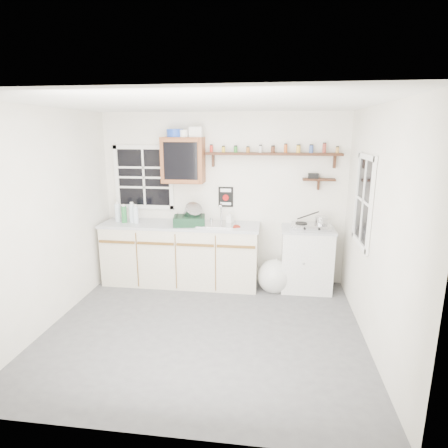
% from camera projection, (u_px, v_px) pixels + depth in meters
% --- Properties ---
extents(room, '(3.64, 3.24, 2.54)m').
position_uv_depth(room, '(203.00, 224.00, 4.05)').
color(room, '#49494B').
rests_on(room, ground).
extents(main_cabinet, '(2.31, 0.63, 0.92)m').
position_uv_depth(main_cabinet, '(181.00, 254.00, 5.56)').
color(main_cabinet, '#BDB19D').
rests_on(main_cabinet, floor).
extents(right_cabinet, '(0.73, 0.57, 0.91)m').
position_uv_depth(right_cabinet, '(306.00, 259.00, 5.35)').
color(right_cabinet, beige).
rests_on(right_cabinet, floor).
extents(sink, '(0.52, 0.44, 0.29)m').
position_uv_depth(sink, '(217.00, 224.00, 5.38)').
color(sink, '#B4B4B9').
rests_on(sink, main_cabinet).
extents(upper_cabinet, '(0.60, 0.32, 0.65)m').
position_uv_depth(upper_cabinet, '(183.00, 160.00, 5.37)').
color(upper_cabinet, brown).
rests_on(upper_cabinet, wall_back).
extents(upper_cabinet_clutter, '(0.51, 0.24, 0.14)m').
position_uv_depth(upper_cabinet_clutter, '(183.00, 133.00, 5.27)').
color(upper_cabinet_clutter, '#183AA2').
rests_on(upper_cabinet_clutter, upper_cabinet).
extents(spice_shelf, '(1.91, 0.18, 0.35)m').
position_uv_depth(spice_shelf, '(274.00, 153.00, 5.24)').
color(spice_shelf, black).
rests_on(spice_shelf, wall_back).
extents(secondary_shelf, '(0.45, 0.16, 0.24)m').
position_uv_depth(secondary_shelf, '(317.00, 179.00, 5.26)').
color(secondary_shelf, black).
rests_on(secondary_shelf, wall_back).
extents(warning_sign, '(0.22, 0.02, 0.30)m').
position_uv_depth(warning_sign, '(226.00, 197.00, 5.56)').
color(warning_sign, black).
rests_on(warning_sign, wall_back).
extents(window_back, '(0.93, 0.03, 0.98)m').
position_uv_depth(window_back, '(144.00, 177.00, 5.65)').
color(window_back, black).
rests_on(window_back, wall_back).
extents(window_right, '(0.03, 0.78, 1.08)m').
position_uv_depth(window_right, '(364.00, 201.00, 4.30)').
color(window_right, black).
rests_on(window_right, wall_back).
extents(water_bottles, '(0.39, 0.15, 0.30)m').
position_uv_depth(water_bottles, '(127.00, 213.00, 5.51)').
color(water_bottles, silver).
rests_on(water_bottles, main_cabinet).
extents(dish_rack, '(0.49, 0.40, 0.33)m').
position_uv_depth(dish_rack, '(190.00, 218.00, 5.34)').
color(dish_rack, black).
rests_on(dish_rack, main_cabinet).
extents(soap_bottle, '(0.11, 0.11, 0.18)m').
position_uv_depth(soap_bottle, '(230.00, 218.00, 5.44)').
color(soap_bottle, white).
rests_on(soap_bottle, main_cabinet).
extents(rag, '(0.17, 0.16, 0.02)m').
position_uv_depth(rag, '(235.00, 226.00, 5.25)').
color(rag, maroon).
rests_on(rag, main_cabinet).
extents(hotplate, '(0.55, 0.31, 0.08)m').
position_uv_depth(hotplate, '(311.00, 226.00, 5.21)').
color(hotplate, '#B4B4B9').
rests_on(hotplate, right_cabinet).
extents(saucepan, '(0.41, 0.29, 0.19)m').
position_uv_depth(saucepan, '(321.00, 220.00, 5.18)').
color(saucepan, '#B4B4B9').
rests_on(saucepan, hotplate).
extents(trash_bag, '(0.45, 0.40, 0.51)m').
position_uv_depth(trash_bag, '(274.00, 276.00, 5.34)').
color(trash_bag, silver).
rests_on(trash_bag, floor).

